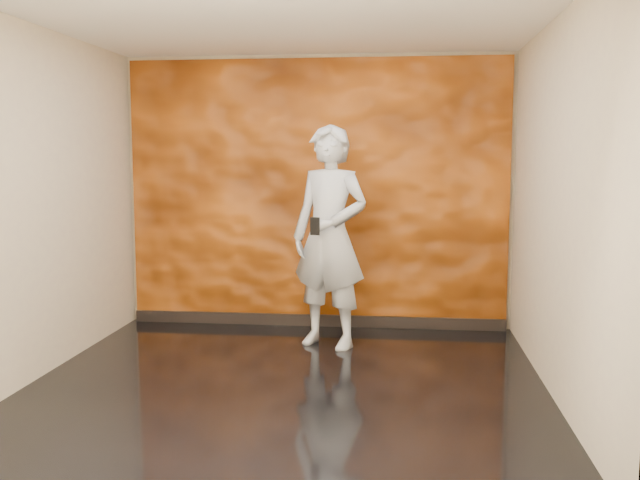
{
  "coord_description": "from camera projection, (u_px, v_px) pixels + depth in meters",
  "views": [
    {
      "loc": [
        0.88,
        -5.34,
        1.77
      ],
      "look_at": [
        0.17,
        0.79,
        1.04
      ],
      "focal_mm": 40.0,
      "sensor_mm": 36.0,
      "label": 1
    }
  ],
  "objects": [
    {
      "name": "phone",
      "position": [
        315.0,
        226.0,
        6.34
      ],
      "size": [
        0.09,
        0.04,
        0.16
      ],
      "primitive_type": "cube",
      "rotation": [
        0.0,
        0.0,
        -0.23
      ],
      "color": "black",
      "rests_on": "man"
    },
    {
      "name": "man",
      "position": [
        330.0,
        237.0,
        6.58
      ],
      "size": [
        0.88,
        0.75,
        2.06
      ],
      "primitive_type": "imported",
      "rotation": [
        0.0,
        0.0,
        -0.41
      ],
      "color": "#949AA3",
      "rests_on": "ground"
    },
    {
      "name": "baseboard",
      "position": [
        316.0,
        320.0,
        7.46
      ],
      "size": [
        3.9,
        0.04,
        0.12
      ],
      "primitive_type": "cube",
      "color": "black",
      "rests_on": "ground"
    },
    {
      "name": "room",
      "position": [
        286.0,
        205.0,
        5.41
      ],
      "size": [
        4.02,
        4.02,
        2.81
      ],
      "color": "black",
      "rests_on": "ground"
    },
    {
      "name": "feature_wall",
      "position": [
        316.0,
        194.0,
        7.35
      ],
      "size": [
        3.9,
        0.06,
        2.75
      ],
      "primitive_type": "cube",
      "color": "#D26215",
      "rests_on": "ground"
    }
  ]
}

